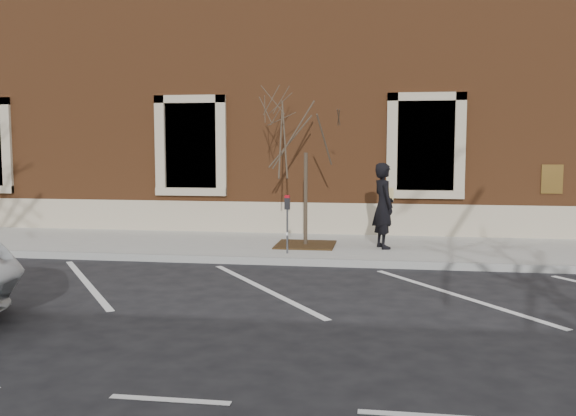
# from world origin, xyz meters

# --- Properties ---
(ground) EXTENTS (120.00, 120.00, 0.00)m
(ground) POSITION_xyz_m (0.00, 0.00, 0.00)
(ground) COLOR #28282B
(ground) RESTS_ON ground
(sidewalk_near) EXTENTS (40.00, 3.50, 0.15)m
(sidewalk_near) POSITION_xyz_m (0.00, 1.75, 0.07)
(sidewalk_near) COLOR beige
(sidewalk_near) RESTS_ON ground
(curb_near) EXTENTS (40.00, 0.12, 0.15)m
(curb_near) POSITION_xyz_m (0.00, -0.05, 0.07)
(curb_near) COLOR #9E9E99
(curb_near) RESTS_ON ground
(parking_stripes) EXTENTS (28.00, 4.40, 0.01)m
(parking_stripes) POSITION_xyz_m (0.00, -2.20, 0.00)
(parking_stripes) COLOR silver
(parking_stripes) RESTS_ON ground
(building_civic) EXTENTS (40.00, 8.62, 8.00)m
(building_civic) POSITION_xyz_m (0.00, 7.74, 4.00)
(building_civic) COLOR brown
(building_civic) RESTS_ON ground
(man) EXTENTS (0.68, 0.81, 1.89)m
(man) POSITION_xyz_m (1.99, 1.47, 1.09)
(man) COLOR black
(man) RESTS_ON sidewalk_near
(parking_meter) EXTENTS (0.11, 0.09, 1.23)m
(parking_meter) POSITION_xyz_m (0.00, 0.49, 1.00)
(parking_meter) COLOR #595B60
(parking_meter) RESTS_ON sidewalk_near
(tree_grate) EXTENTS (1.32, 1.32, 0.03)m
(tree_grate) POSITION_xyz_m (0.25, 1.58, 0.17)
(tree_grate) COLOR #442A15
(tree_grate) RESTS_ON sidewalk_near
(sapling) EXTENTS (2.29, 2.29, 3.82)m
(sapling) POSITION_xyz_m (0.25, 1.58, 2.82)
(sapling) COLOR #4B3E2D
(sapling) RESTS_ON sidewalk_near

